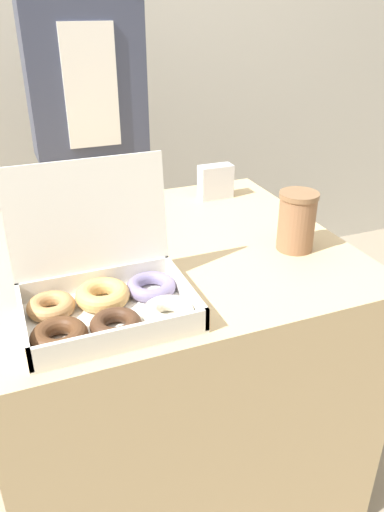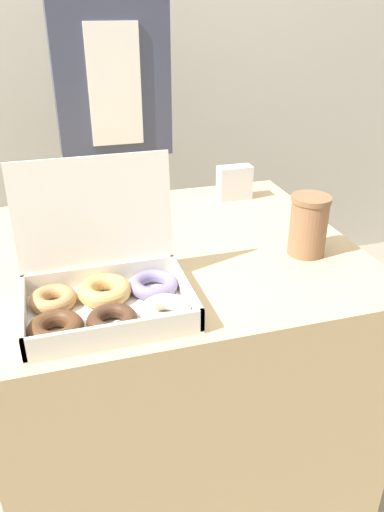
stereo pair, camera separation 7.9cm
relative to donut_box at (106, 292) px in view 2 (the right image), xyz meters
The scene contains 7 objects.
ground_plane 0.86m from the donut_box, 50.23° to the left, with size 14.00×14.00×0.00m, color gray.
wall_back 1.55m from the donut_box, 82.28° to the left, with size 10.00×0.05×2.60m.
table 0.52m from the donut_box, 50.23° to the left, with size 0.87×0.79×0.76m.
donut_box is the anchor object (origin of this frame).
coffee_cup 0.50m from the donut_box, 12.70° to the left, with size 0.09×0.09×0.14m.
napkin_holder 0.68m from the donut_box, 47.91° to the left, with size 0.10×0.05×0.10m.
person_customer 0.84m from the donut_box, 79.78° to the left, with size 0.35×0.23×1.65m.
Camera 2 is at (-0.27, -1.07, 1.30)m, focal length 35.00 mm.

